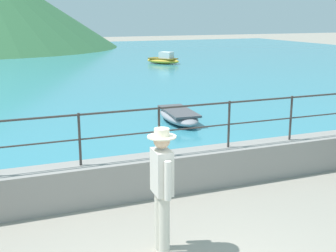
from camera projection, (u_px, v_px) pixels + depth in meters
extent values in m
cube|color=gray|center=(122.00, 179.00, 8.01)|extent=(20.00, 0.56, 0.70)
cylinder|color=#383330|center=(80.00, 139.00, 7.56)|extent=(0.04, 0.04, 0.90)
cylinder|color=#383330|center=(159.00, 131.00, 8.07)|extent=(0.04, 0.04, 0.90)
cylinder|color=#383330|center=(229.00, 124.00, 8.59)|extent=(0.04, 0.04, 0.90)
cylinder|color=#383330|center=(291.00, 118.00, 9.11)|extent=(0.04, 0.04, 0.90)
cylinder|color=#383330|center=(120.00, 111.00, 7.72)|extent=(18.40, 0.04, 0.04)
cylinder|color=#383330|center=(121.00, 135.00, 7.82)|extent=(18.40, 0.03, 0.03)
cube|color=teal|center=(19.00, 66.00, 28.45)|extent=(64.00, 44.32, 0.06)
cone|color=#33663D|center=(3.00, 20.00, 44.05)|extent=(18.16, 18.16, 5.15)
cylinder|color=beige|center=(164.00, 226.00, 6.07)|extent=(0.15, 0.15, 0.86)
cylinder|color=beige|center=(160.00, 220.00, 6.24)|extent=(0.15, 0.15, 0.86)
cube|color=beige|center=(162.00, 172.00, 5.98)|extent=(0.24, 0.37, 0.60)
cylinder|color=beige|center=(168.00, 181.00, 5.77)|extent=(0.09, 0.09, 0.52)
cylinder|color=beige|center=(156.00, 169.00, 6.21)|extent=(0.09, 0.09, 0.52)
sphere|color=beige|center=(162.00, 140.00, 5.88)|extent=(0.22, 0.22, 0.22)
cylinder|color=beige|center=(162.00, 137.00, 5.87)|extent=(0.38, 0.38, 0.02)
cylinder|color=beige|center=(162.00, 132.00, 5.85)|extent=(0.20, 0.20, 0.10)
ellipsoid|color=gold|center=(163.00, 61.00, 29.26)|extent=(2.12, 2.37, 0.36)
cube|color=brown|center=(163.00, 59.00, 29.23)|extent=(1.73, 1.92, 0.06)
cube|color=silver|center=(166.00, 55.00, 29.05)|extent=(0.99, 1.02, 0.40)
ellipsoid|color=gray|center=(179.00, 116.00, 13.44)|extent=(1.09, 2.37, 0.36)
cube|color=#4D4D51|center=(179.00, 111.00, 13.41)|extent=(0.92, 1.90, 0.06)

